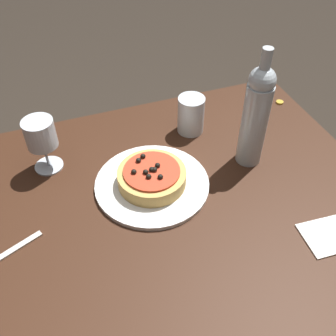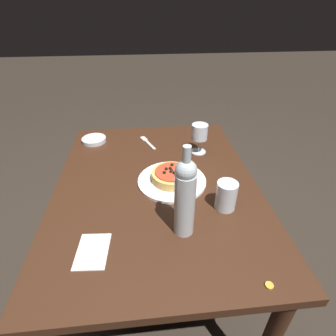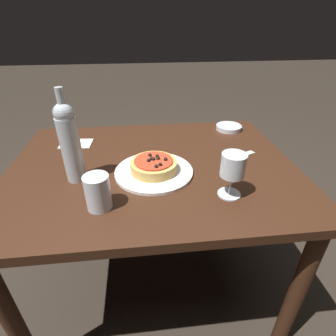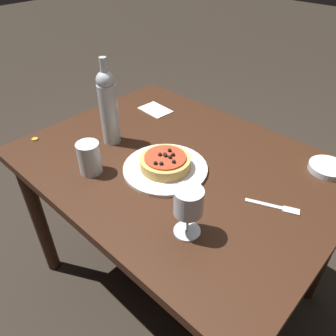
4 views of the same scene
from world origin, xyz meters
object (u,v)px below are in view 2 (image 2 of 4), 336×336
object	(u,v)px
side_bowl	(94,140)
fork	(147,142)
bottle_cap	(269,285)
dining_table	(157,200)
wine_glass	(200,133)
pizza	(172,176)
dinner_plate	(172,181)
water_cup	(226,196)
wine_bottle	(185,197)

from	to	relation	value
side_bowl	fork	world-z (taller)	side_bowl
fork	bottle_cap	world-z (taller)	bottle_cap
dining_table	wine_glass	distance (m)	0.40
pizza	side_bowl	distance (m)	0.57
dinner_plate	fork	world-z (taller)	dinner_plate
wine_glass	fork	world-z (taller)	wine_glass
water_cup	bottle_cap	world-z (taller)	water_cup
water_cup	dining_table	bearing A→B (deg)	-126.04
water_cup	side_bowl	size ratio (longest dim) A/B	0.87
fork	bottle_cap	xyz separation A→B (m)	(0.90, 0.31, 0.00)
wine_bottle	fork	world-z (taller)	wine_bottle
pizza	fork	distance (m)	0.39
side_bowl	fork	bearing A→B (deg)	82.36
bottle_cap	dinner_plate	bearing A→B (deg)	-157.26
wine_glass	side_bowl	size ratio (longest dim) A/B	1.18
water_cup	dinner_plate	bearing A→B (deg)	-134.80
dining_table	dinner_plate	world-z (taller)	dinner_plate
dinner_plate	wine_glass	size ratio (longest dim) A/B	1.93
water_cup	bottle_cap	bearing A→B (deg)	5.64
wine_bottle	dining_table	bearing A→B (deg)	-165.18
wine_bottle	water_cup	bearing A→B (deg)	120.07
pizza	water_cup	bearing A→B (deg)	45.16
wine_bottle	water_cup	distance (m)	0.22
wine_bottle	water_cup	size ratio (longest dim) A/B	2.92
dinner_plate	wine_bottle	world-z (taller)	wine_bottle
dinner_plate	water_cup	xyz separation A→B (m)	(0.18, 0.18, 0.05)
water_cup	side_bowl	xyz separation A→B (m)	(-0.60, -0.57, -0.05)
fork	dinner_plate	bearing A→B (deg)	171.05
pizza	side_bowl	bearing A→B (deg)	-137.18
fork	wine_bottle	bearing A→B (deg)	165.82
pizza	bottle_cap	distance (m)	0.56
dining_table	side_bowl	bearing A→B (deg)	-142.57
fork	water_cup	bearing A→B (deg)	-176.58
dinner_plate	side_bowl	distance (m)	0.57
pizza	bottle_cap	size ratio (longest dim) A/B	7.38
side_bowl	bottle_cap	size ratio (longest dim) A/B	5.48
wine_glass	side_bowl	world-z (taller)	wine_glass
dining_table	dinner_plate	bearing A→B (deg)	89.40
fork	bottle_cap	bearing A→B (deg)	176.24
pizza	dinner_plate	bearing A→B (deg)	-27.14
dining_table	bottle_cap	size ratio (longest dim) A/B	47.65
wine_glass	side_bowl	bearing A→B (deg)	-107.50
dinner_plate	wine_bottle	bearing A→B (deg)	1.50
pizza	wine_bottle	xyz separation A→B (m)	(0.28, 0.01, 0.12)
pizza	wine_bottle	distance (m)	0.31
side_bowl	pizza	bearing A→B (deg)	42.82
side_bowl	bottle_cap	distance (m)	1.11
dining_table	side_bowl	size ratio (longest dim) A/B	8.70
pizza	fork	xyz separation A→B (m)	(-0.38, -0.09, -0.03)
dining_table	fork	bearing A→B (deg)	-176.04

